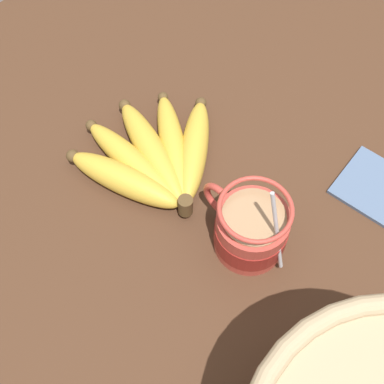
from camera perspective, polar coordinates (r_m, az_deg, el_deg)
table at (r=75.42cm, az=2.51°, el=-2.15°), size 110.94×110.94×3.83cm
coffee_mug at (r=67.84cm, az=6.24°, el=-4.00°), size 13.85×9.34×15.30cm
banana_bunch at (r=75.63cm, az=-4.07°, el=3.62°), size 21.57×22.90×4.29cm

